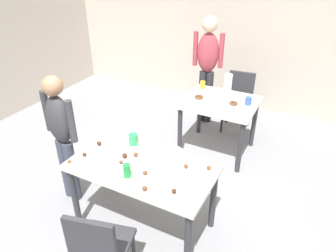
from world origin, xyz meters
The scene contains 31 objects.
ground_plane centered at (0.00, 0.00, 0.00)m, with size 6.40×6.40×0.00m, color gray.
wall_back centered at (0.00, 3.20, 1.30)m, with size 6.40×0.10×2.60m, color #BCB2A3.
dining_table_near centered at (0.07, -0.02, 0.65)m, with size 1.32×0.72×0.75m.
dining_table_far centered at (0.25, 1.60, 0.63)m, with size 0.93×0.79×0.75m.
chair_near_table centered at (0.13, -0.76, 0.50)m, with size 0.48×0.48×0.87m.
chair_far_table centered at (0.30, 2.35, 0.50)m, with size 0.43×0.43×0.87m.
person_girl_near centered at (-0.87, -0.03, 0.86)m, with size 0.46×0.25×1.44m.
person_adult_far centered at (-0.22, 2.31, 0.99)m, with size 0.46×0.25×1.64m.
mixing_bowl centered at (0.26, 0.20, 0.78)m, with size 0.22×0.22×0.07m, color white.
soda_can centered at (0.04, -0.22, 0.81)m, with size 0.07×0.07×0.12m, color #198438.
fork_near centered at (-0.12, -0.27, 0.75)m, with size 0.17×0.02×0.01m, color silver.
cup_near_0 centered at (-0.19, 0.23, 0.81)m, with size 0.09×0.09×0.11m, color green.
cup_near_1 centered at (-0.04, 0.20, 0.80)m, with size 0.07×0.07×0.09m, color white.
cup_near_2 centered at (0.45, -0.03, 0.80)m, with size 0.07×0.07×0.10m, color white.
cake_ball_0 centered at (0.49, -0.22, 0.77)m, with size 0.04×0.04×0.04m, color #3D2319.
cake_ball_1 centered at (-0.48, 0.06, 0.77)m, with size 0.05×0.05×0.05m, color #3D2319.
cake_ball_2 centered at (-0.54, -0.30, 0.77)m, with size 0.04×0.04×0.04m, color brown.
cake_ball_3 centered at (-0.49, -0.15, 0.77)m, with size 0.04×0.04×0.04m, color #3D2319.
cake_ball_4 centered at (-0.05, 0.06, 0.77)m, with size 0.05×0.05×0.05m, color brown.
cake_ball_5 centered at (-0.13, 0.00, 0.78)m, with size 0.05×0.05×0.05m, color #3D2319.
cake_ball_6 centered at (0.44, 0.12, 0.77)m, with size 0.04×0.04×0.04m, color brown.
cake_ball_7 centered at (0.16, -0.13, 0.77)m, with size 0.04×0.04×0.04m, color brown.
cake_ball_8 centered at (0.63, 0.19, 0.77)m, with size 0.04×0.04×0.04m, color brown.
cake_ball_9 centered at (0.27, -0.30, 0.77)m, with size 0.04×0.04×0.04m, color brown.
cake_ball_10 centered at (-0.11, -0.09, 0.77)m, with size 0.04×0.04×0.04m, color brown.
pitcher_far centered at (0.24, 1.91, 0.88)m, with size 0.11×0.11×0.25m, color white.
cup_far_0 centered at (0.59, 1.65, 0.80)m, with size 0.08×0.08×0.10m, color #3351B2.
cup_far_1 centered at (-0.11, 1.87, 0.80)m, with size 0.07×0.07×0.10m, color yellow.
donut_far_0 centered at (0.43, 1.58, 0.77)m, with size 0.11×0.11×0.03m, color brown.
donut_far_1 centered at (0.35, 1.25, 0.77)m, with size 0.11×0.11×0.03m, color pink.
donut_far_2 centered at (-0.03, 1.55, 0.77)m, with size 0.12×0.12×0.03m, color brown.
Camera 1 is at (1.33, -1.94, 2.47)m, focal length 33.58 mm.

